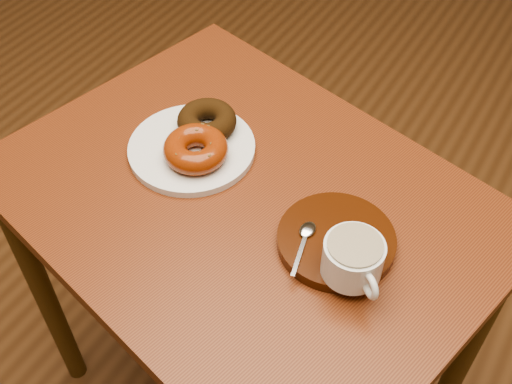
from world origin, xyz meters
The scene contains 7 objects.
cafe_table centered at (-0.15, 0.08, 0.59)m, with size 0.86×0.72×0.70m.
donut_plate centered at (-0.28, 0.12, 0.71)m, with size 0.21×0.21×0.01m, color white.
donut_cinnamon centered at (-0.28, 0.17, 0.73)m, with size 0.10×0.10×0.04m, color black.
donut_caramel centered at (-0.26, 0.10, 0.73)m, with size 0.13×0.13×0.04m.
saucer centered at (0.01, 0.07, 0.71)m, with size 0.17×0.17×0.02m, color #351507.
coffee_cup centered at (0.05, 0.03, 0.75)m, with size 0.10×0.09×0.06m.
teaspoon centered at (-0.03, 0.05, 0.72)m, with size 0.03×0.10×0.01m.
Camera 1 is at (0.20, -0.46, 1.43)m, focal length 45.00 mm.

